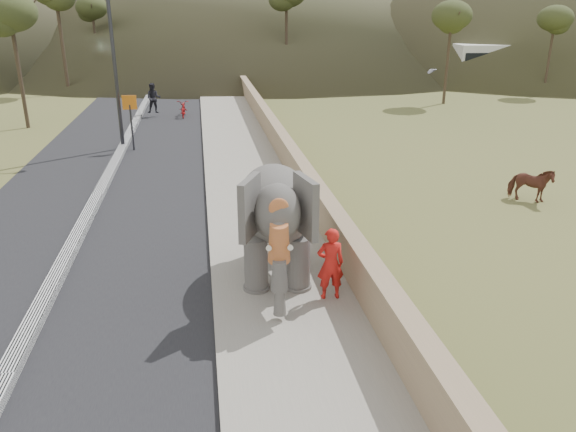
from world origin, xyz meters
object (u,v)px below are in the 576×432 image
object	(u,v)px
lamppost	(119,33)
cow	(530,185)
motorcyclist	(171,104)
elephant_and_man	(277,219)

from	to	relation	value
lamppost	cow	xyz separation A→B (m)	(13.48, -9.38, -4.30)
cow	motorcyclist	distance (m)	20.64
motorcyclist	lamppost	bearing A→B (deg)	-101.58
cow	elephant_and_man	size ratio (longest dim) A/B	0.36
elephant_and_man	motorcyclist	xyz separation A→B (m)	(-3.18, 20.96, -0.72)
lamppost	motorcyclist	world-z (taller)	lamppost
cow	elephant_and_man	world-z (taller)	elephant_and_man
cow	motorcyclist	world-z (taller)	motorcyclist
motorcyclist	cow	bearing A→B (deg)	-54.60
elephant_and_man	cow	bearing A→B (deg)	25.26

